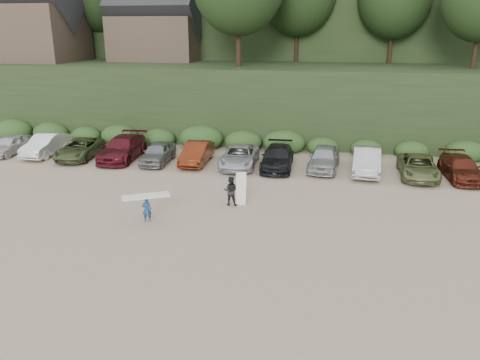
# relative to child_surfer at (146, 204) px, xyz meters

# --- Properties ---
(ground) EXTENTS (120.00, 120.00, 0.00)m
(ground) POSITION_rel_child_surfer_xyz_m (3.89, 0.37, -0.93)
(ground) COLOR tan
(ground) RESTS_ON ground
(hillside_backdrop) EXTENTS (90.00, 41.50, 28.00)m
(hillside_backdrop) POSITION_rel_child_surfer_xyz_m (3.62, 36.30, 10.29)
(hillside_backdrop) COLOR black
(hillside_backdrop) RESTS_ON ground
(parked_cars) EXTENTS (39.74, 5.76, 1.62)m
(parked_cars) POSITION_rel_child_surfer_xyz_m (3.72, 10.31, -0.19)
(parked_cars) COLOR silver
(parked_cars) RESTS_ON ground
(child_surfer) EXTENTS (2.30, 1.64, 1.36)m
(child_surfer) POSITION_rel_child_surfer_xyz_m (0.00, 0.00, 0.00)
(child_surfer) COLOR navy
(child_surfer) RESTS_ON ground
(adult_surfer) EXTENTS (1.24, 0.61, 1.89)m
(adult_surfer) POSITION_rel_child_surfer_xyz_m (3.62, 2.96, -0.11)
(adult_surfer) COLOR black
(adult_surfer) RESTS_ON ground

